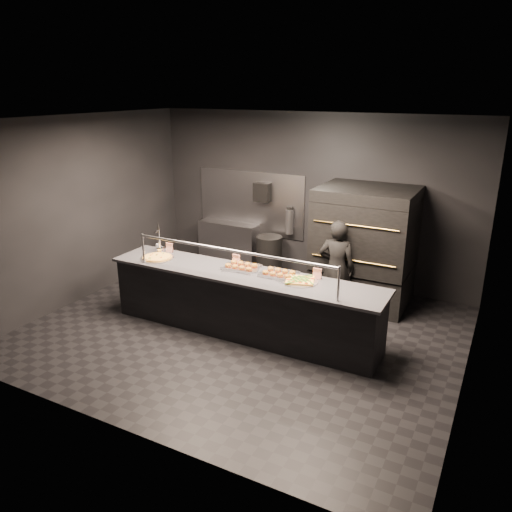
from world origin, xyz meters
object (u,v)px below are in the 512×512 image
(beer_tap, at_px, (159,244))
(trash_bin, at_px, (269,257))
(square_pizza, at_px, (300,280))
(round_pizza, at_px, (157,257))
(towel_dispenser, at_px, (263,192))
(slider_tray_b, at_px, (279,273))
(worker, at_px, (336,269))
(fire_extinguisher, at_px, (289,221))
(slider_tray_a, at_px, (241,266))
(prep_shelf, at_px, (229,245))
(pizza_oven, at_px, (364,245))
(service_counter, at_px, (243,303))

(beer_tap, height_order, trash_bin, beer_tap)
(square_pizza, bearing_deg, round_pizza, -176.94)
(towel_dispenser, height_order, slider_tray_b, towel_dispenser)
(square_pizza, relative_size, trash_bin, 0.60)
(round_pizza, bearing_deg, towel_dispenser, 77.34)
(towel_dispenser, bearing_deg, worker, -32.67)
(square_pizza, distance_m, trash_bin, 2.63)
(fire_extinguisher, xyz_separation_m, slider_tray_b, (0.85, -2.26, -0.11))
(square_pizza, height_order, worker, worker)
(square_pizza, bearing_deg, slider_tray_b, 167.51)
(slider_tray_a, distance_m, square_pizza, 0.95)
(beer_tap, distance_m, trash_bin, 2.28)
(beer_tap, bearing_deg, prep_shelf, 90.00)
(pizza_oven, relative_size, towel_dispenser, 5.46)
(worker, bearing_deg, round_pizza, 19.00)
(pizza_oven, relative_size, beer_tap, 3.81)
(slider_tray_a, bearing_deg, square_pizza, -5.10)
(fire_extinguisher, bearing_deg, trash_bin, -140.44)
(slider_tray_b, bearing_deg, square_pizza, -12.49)
(service_counter, height_order, round_pizza, service_counter)
(prep_shelf, distance_m, worker, 2.84)
(pizza_oven, relative_size, slider_tray_b, 3.33)
(fire_extinguisher, bearing_deg, towel_dispenser, -178.96)
(slider_tray_b, bearing_deg, round_pizza, -174.12)
(service_counter, bearing_deg, slider_tray_a, 123.67)
(pizza_oven, relative_size, round_pizza, 3.73)
(slider_tray_a, bearing_deg, beer_tap, 178.14)
(slider_tray_b, bearing_deg, slider_tray_a, 179.31)
(service_counter, distance_m, round_pizza, 1.53)
(service_counter, xyz_separation_m, slider_tray_b, (0.50, 0.14, 0.49))
(round_pizza, bearing_deg, pizza_oven, 36.45)
(round_pizza, relative_size, slider_tray_b, 0.89)
(towel_dispenser, height_order, round_pizza, towel_dispenser)
(fire_extinguisher, bearing_deg, service_counter, -81.70)
(trash_bin, bearing_deg, slider_tray_a, -74.97)
(pizza_oven, distance_m, fire_extinguisher, 1.63)
(service_counter, bearing_deg, worker, 50.36)
(slider_tray_b, bearing_deg, fire_extinguisher, 110.63)
(service_counter, xyz_separation_m, trash_bin, (-0.64, 2.16, -0.07))
(round_pizza, distance_m, worker, 2.74)
(beer_tap, relative_size, slider_tray_b, 0.87)
(slider_tray_a, xyz_separation_m, slider_tray_b, (0.60, -0.01, -0.00))
(slider_tray_a, distance_m, worker, 1.51)
(pizza_oven, distance_m, slider_tray_a, 2.18)
(round_pizza, bearing_deg, slider_tray_a, 8.76)
(slider_tray_b, distance_m, trash_bin, 2.38)
(towel_dispenser, height_order, square_pizza, towel_dispenser)
(square_pizza, bearing_deg, fire_extinguisher, 117.20)
(prep_shelf, xyz_separation_m, slider_tray_b, (2.10, -2.18, 0.50))
(beer_tap, relative_size, round_pizza, 0.98)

